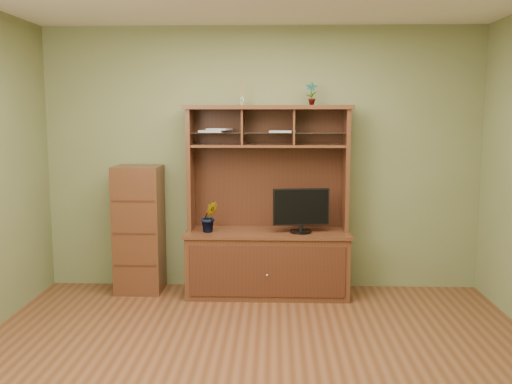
{
  "coord_description": "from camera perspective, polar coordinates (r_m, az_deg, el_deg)",
  "views": [
    {
      "loc": [
        0.14,
        -3.9,
        1.82
      ],
      "look_at": [
        -0.04,
        1.2,
        1.12
      ],
      "focal_mm": 40.0,
      "sensor_mm": 36.0,
      "label": 1
    }
  ],
  "objects": [
    {
      "name": "magazines",
      "position": [
        5.72,
        -1.89,
        6.15
      ],
      "size": [
        0.97,
        0.23,
        0.04
      ],
      "color": "#B7B7BC",
      "rests_on": "media_hutch"
    },
    {
      "name": "monitor",
      "position": [
        5.63,
        4.53,
        -1.76
      ],
      "size": [
        0.55,
        0.21,
        0.44
      ],
      "rotation": [
        0.0,
        0.0,
        0.14
      ],
      "color": "black",
      "rests_on": "media_hutch"
    },
    {
      "name": "top_plant",
      "position": [
        5.72,
        5.56,
        9.77
      ],
      "size": [
        0.12,
        0.09,
        0.23
      ],
      "primitive_type": "imported",
      "rotation": [
        0.0,
        0.0,
        -0.04
      ],
      "color": "#265F21",
      "rests_on": "media_hutch"
    },
    {
      "name": "side_cabinet",
      "position": [
        5.95,
        -11.6,
        -3.66
      ],
      "size": [
        0.46,
        0.42,
        1.3
      ],
      "color": "#452113",
      "rests_on": "room"
    },
    {
      "name": "reed_diffuser",
      "position": [
        5.72,
        -1.53,
        9.68
      ],
      "size": [
        0.05,
        0.05,
        0.26
      ],
      "color": "silver",
      "rests_on": "media_hutch"
    },
    {
      "name": "room",
      "position": [
        3.93,
        -0.06,
        1.01
      ],
      "size": [
        4.54,
        4.04,
        2.74
      ],
      "color": "#552D18",
      "rests_on": "ground"
    },
    {
      "name": "orchid_plant",
      "position": [
        5.67,
        -4.68,
        -2.48
      ],
      "size": [
        0.2,
        0.17,
        0.31
      ],
      "primitive_type": "imported",
      "rotation": [
        0.0,
        0.0,
        0.24
      ],
      "color": "#27561D",
      "rests_on": "media_hutch"
    },
    {
      "name": "media_hutch",
      "position": [
        5.77,
        1.17,
        -5.13
      ],
      "size": [
        1.66,
        0.61,
        1.9
      ],
      "color": "#452113",
      "rests_on": "room"
    }
  ]
}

